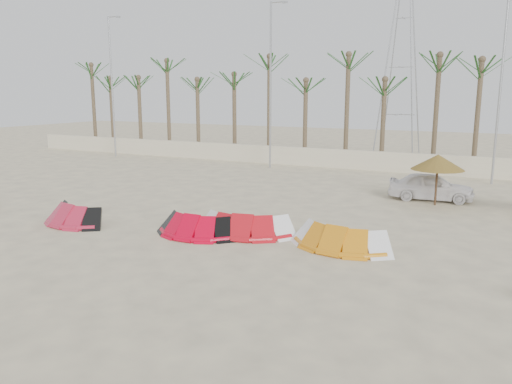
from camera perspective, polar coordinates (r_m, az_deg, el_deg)
The scene contains 13 objects.
ground at distance 14.96m, azimuth -10.58°, elevation -8.92°, with size 120.00×120.00×0.00m, color beige.
boundary_wall at distance 34.48m, azimuth 12.13°, elevation 3.57°, with size 60.00×0.30×1.30m, color beige.
palm_line at distance 35.52m, azimuth 14.24°, elevation 13.07°, with size 52.00×4.00×7.70m.
lamp_a at distance 42.26m, azimuth -16.10°, elevation 11.72°, with size 1.25×0.14×11.00m.
lamp_b at distance 34.35m, azimuth 1.73°, elevation 12.35°, with size 1.25×0.14×11.00m.
lamp_c at distance 31.09m, azimuth 26.28°, elevation 11.33°, with size 1.25×0.14×11.00m.
pylon at distance 40.15m, azimuth 15.69°, elevation 3.52°, with size 3.00×3.00×14.00m, color #A5A8AD, non-canonical shape.
kite_red_left at distance 21.14m, azimuth -19.67°, elevation -2.25°, with size 3.21×1.88×0.90m.
kite_red_mid at distance 18.40m, azimuth -6.52°, elevation -3.60°, with size 3.11×1.59×0.90m.
kite_red_right at distance 18.45m, azimuth -0.80°, elevation -3.47°, with size 3.80×2.16×0.90m.
kite_orange at distance 17.09m, azimuth 9.84°, elevation -4.85°, with size 3.58×1.89×0.90m.
parasol_left at distance 24.26m, azimuth 20.06°, elevation 3.22°, with size 2.40×2.40×2.36m.
car at distance 25.54m, azimuth 19.36°, elevation 0.61°, with size 1.59×3.95×1.35m, color white.
Camera 1 is at (8.66, -11.08, 5.11)m, focal length 35.00 mm.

